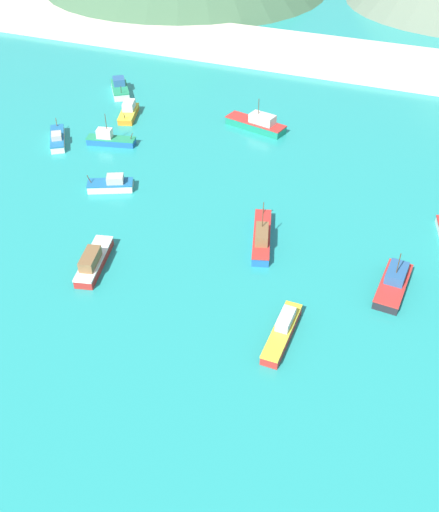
# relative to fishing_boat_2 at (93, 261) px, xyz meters

# --- Properties ---
(ground) EXTENTS (260.00, 280.00, 0.50)m
(ground) POSITION_rel_fishing_boat_2_xyz_m (27.90, -2.37, -1.24)
(ground) COLOR teal
(fishing_boat_2) EXTENTS (4.54, 9.61, 2.66)m
(fishing_boat_2) POSITION_rel_fishing_boat_2_xyz_m (0.00, 0.00, 0.00)
(fishing_boat_2) COLOR red
(fishing_boat_2) RESTS_ON ground
(fishing_boat_3) EXTENTS (7.17, 5.22, 2.52)m
(fishing_boat_3) POSITION_rel_fishing_boat_2_xyz_m (-7.34, 16.83, -0.14)
(fishing_boat_3) COLOR silver
(fishing_boat_3) RESTS_ON ground
(fishing_boat_5) EXTENTS (6.68, 8.34, 2.61)m
(fishing_boat_5) POSITION_rel_fishing_boat_2_xyz_m (-23.44, 26.43, -0.21)
(fishing_boat_5) COLOR silver
(fishing_boat_5) RESTS_ON ground
(fishing_boat_8) EXTENTS (5.31, 11.20, 5.70)m
(fishing_boat_8) POSITION_rel_fishing_boat_2_xyz_m (17.73, 12.70, 0.02)
(fishing_boat_8) COLOR #1E5BA8
(fishing_boat_8) RESTS_ON ground
(fishing_boat_10) EXTENTS (7.10, 8.36, 2.99)m
(fishing_boat_10) POSITION_rel_fishing_boat_2_xyz_m (-24.17, 48.83, 0.00)
(fishing_boat_10) COLOR silver
(fishing_boat_10) RESTS_ON ground
(fishing_boat_11) EXTENTS (11.42, 5.52, 5.64)m
(fishing_boat_11) POSITION_rel_fishing_boat_2_xyz_m (6.17, 43.99, 0.10)
(fishing_boat_11) COLOR #198466
(fishing_boat_11) RESTS_ON ground
(fishing_boat_12) EXTENTS (3.45, 8.73, 5.35)m
(fishing_boat_12) POSITION_rel_fishing_boat_2_xyz_m (35.23, 9.88, -0.04)
(fishing_boat_12) COLOR #232328
(fishing_boat_12) RESTS_ON ground
(fishing_boat_13) EXTENTS (1.96, 9.20, 2.35)m
(fishing_boat_13) POSITION_rel_fishing_boat_2_xyz_m (25.34, -2.60, -0.12)
(fishing_boat_13) COLOR red
(fishing_boat_13) RESTS_ON ground
(fishing_boat_14) EXTENTS (8.47, 4.04, 5.48)m
(fishing_boat_14) POSITION_rel_fishing_boat_2_xyz_m (-14.95, 29.29, -0.08)
(fishing_boat_14) COLOR #1E5BA8
(fishing_boat_14) RESTS_ON ground
(fishing_boat_15) EXTENTS (4.79, 7.92, 2.59)m
(fishing_boat_15) POSITION_rel_fishing_boat_2_xyz_m (-17.30, 40.01, -0.04)
(fishing_boat_15) COLOR orange
(fishing_boat_15) RESTS_ON ground
(beach_strip) EXTENTS (247.00, 24.71, 1.20)m
(beach_strip) POSITION_rel_fishing_boat_2_xyz_m (27.90, 83.13, -0.39)
(beach_strip) COLOR beige
(beach_strip) RESTS_ON ground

